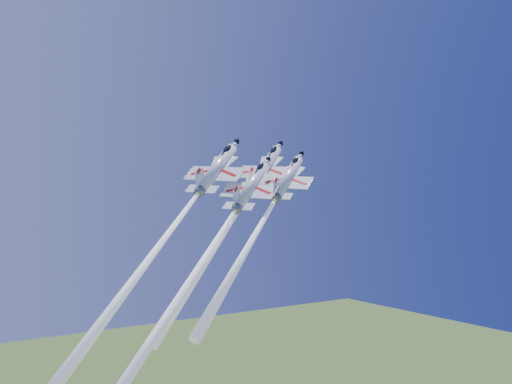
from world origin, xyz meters
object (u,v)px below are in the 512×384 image
jet_right (261,224)px  jet_slot (198,269)px  jet_left (159,246)px  jet_lead (233,218)px

jet_right → jet_slot: (-12.35, -2.14, -6.04)m
jet_left → jet_right: jet_left is taller
jet_lead → jet_left: (-13.17, -0.44, -3.88)m
jet_lead → jet_left: 13.73m
jet_left → jet_right: bearing=40.5°
jet_right → jet_slot: bearing=-110.9°
jet_slot → jet_left: bearing=169.1°
jet_right → jet_slot: 13.91m
jet_lead → jet_left: bearing=-118.8°
jet_lead → jet_slot: bearing=-84.7°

